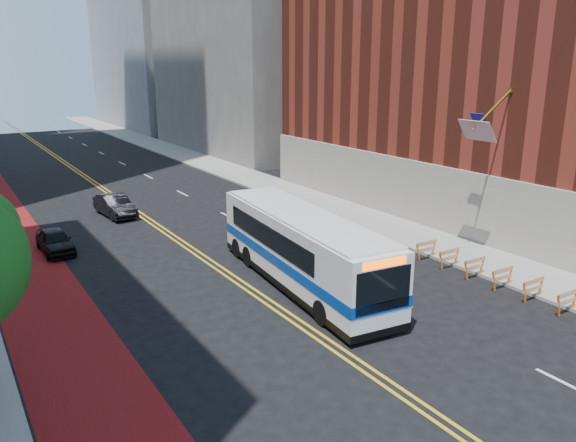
{
  "coord_description": "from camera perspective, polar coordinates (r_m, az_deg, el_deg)",
  "views": [
    {
      "loc": [
        -11.09,
        -10.51,
        9.83
      ],
      "look_at": [
        0.64,
        8.0,
        3.64
      ],
      "focal_mm": 35.0,
      "sensor_mm": 36.0,
      "label": 1
    }
  ],
  "objects": [
    {
      "name": "lane_dashes",
      "position": [
        51.99,
        -14.0,
        4.42
      ],
      "size": [
        0.14,
        98.2,
        0.01
      ],
      "color": "silver",
      "rests_on": "ground"
    },
    {
      "name": "brick_building",
      "position": [
        39.99,
        24.36,
        16.07
      ],
      "size": [
        18.73,
        36.0,
        22.0
      ],
      "color": "maroon",
      "rests_on": "ground"
    },
    {
      "name": "transit_bus",
      "position": [
        25.41,
        1.35,
        -2.75
      ],
      "size": [
        3.9,
        12.47,
        3.37
      ],
      "rotation": [
        0.0,
        0.0,
        -0.1
      ],
      "color": "white",
      "rests_on": "ground"
    },
    {
      "name": "car_a",
      "position": [
        32.54,
        -22.59,
        -1.88
      ],
      "size": [
        1.63,
        3.78,
        1.27
      ],
      "primitive_type": "imported",
      "rotation": [
        0.0,
        0.0,
        0.03
      ],
      "color": "black",
      "rests_on": "ground"
    },
    {
      "name": "center_line_outer",
      "position": [
        43.18,
        -16.36,
        1.98
      ],
      "size": [
        0.14,
        140.0,
        0.01
      ],
      "primitive_type": "cube",
      "color": "gold",
      "rests_on": "ground"
    },
    {
      "name": "sidewalk_right",
      "position": [
        47.64,
        -2.62,
        3.95
      ],
      "size": [
        4.0,
        140.0,
        0.15
      ],
      "primitive_type": "cube",
      "color": "gray",
      "rests_on": "ground"
    },
    {
      "name": "car_b",
      "position": [
        38.93,
        -17.18,
        1.53
      ],
      "size": [
        1.9,
        4.47,
        1.44
      ],
      "primitive_type": "imported",
      "rotation": [
        0.0,
        0.0,
        0.09
      ],
      "color": "black",
      "rests_on": "ground"
    },
    {
      "name": "construction_barriers",
      "position": [
        26.58,
        22.27,
        -5.61
      ],
      "size": [
        1.42,
        10.91,
        1.0
      ],
      "color": "orange",
      "rests_on": "ground"
    },
    {
      "name": "center_line_inner",
      "position": [
        43.09,
        -16.82,
        1.91
      ],
      "size": [
        0.14,
        140.0,
        0.01
      ],
      "primitive_type": "cube",
      "color": "gold",
      "rests_on": "ground"
    },
    {
      "name": "ground",
      "position": [
        18.17,
        12.47,
        -17.39
      ],
      "size": [
        160.0,
        160.0,
        0.0
      ],
      "primitive_type": "plane",
      "color": "black",
      "rests_on": "ground"
    }
  ]
}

